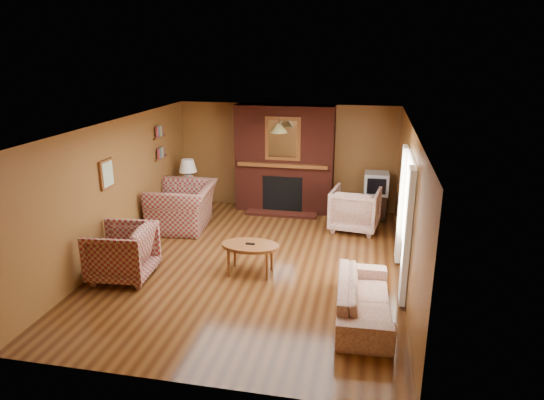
% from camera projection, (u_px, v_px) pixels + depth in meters
% --- Properties ---
extents(floor, '(6.50, 6.50, 0.00)m').
position_uv_depth(floor, '(254.00, 263.00, 8.44)').
color(floor, '#40200D').
rests_on(floor, ground).
extents(ceiling, '(6.50, 6.50, 0.00)m').
position_uv_depth(ceiling, '(252.00, 125.00, 7.73)').
color(ceiling, white).
rests_on(ceiling, wall_back).
extents(wall_back, '(6.50, 0.00, 6.50)m').
position_uv_depth(wall_back, '(286.00, 157.00, 11.12)').
color(wall_back, brown).
rests_on(wall_back, floor).
extents(wall_front, '(6.50, 0.00, 6.50)m').
position_uv_depth(wall_front, '(180.00, 287.00, 5.04)').
color(wall_front, brown).
rests_on(wall_front, floor).
extents(wall_left, '(0.00, 6.50, 6.50)m').
position_uv_depth(wall_left, '(116.00, 189.00, 8.56)').
color(wall_left, brown).
rests_on(wall_left, floor).
extents(wall_right, '(0.00, 6.50, 6.50)m').
position_uv_depth(wall_right, '(408.00, 206.00, 7.61)').
color(wall_right, brown).
rests_on(wall_right, floor).
extents(fireplace, '(2.20, 0.82, 2.40)m').
position_uv_depth(fireplace, '(284.00, 160.00, 10.88)').
color(fireplace, '#4C1910').
rests_on(fireplace, floor).
extents(window_right, '(0.10, 1.85, 2.00)m').
position_uv_depth(window_right, '(405.00, 215.00, 7.45)').
color(window_right, beige).
rests_on(window_right, wall_right).
extents(bookshelf, '(0.09, 0.55, 0.71)m').
position_uv_depth(bookshelf, '(161.00, 143.00, 10.18)').
color(bookshelf, brown).
rests_on(bookshelf, wall_left).
extents(botanical_print, '(0.05, 0.40, 0.50)m').
position_uv_depth(botanical_print, '(107.00, 174.00, 8.17)').
color(botanical_print, brown).
rests_on(botanical_print, wall_left).
extents(pendant_light, '(0.36, 0.36, 0.48)m').
position_uv_depth(pendant_light, '(279.00, 128.00, 10.00)').
color(pendant_light, black).
rests_on(pendant_light, ceiling).
extents(plaid_loveseat, '(1.36, 1.52, 0.91)m').
position_uv_depth(plaid_loveseat, '(183.00, 206.00, 10.01)').
color(plaid_loveseat, maroon).
rests_on(plaid_loveseat, floor).
extents(plaid_armchair, '(1.04, 1.02, 0.88)m').
position_uv_depth(plaid_armchair, '(122.00, 253.00, 7.78)').
color(plaid_armchair, maroon).
rests_on(plaid_armchair, floor).
extents(floral_sofa, '(0.80, 1.88, 0.54)m').
position_uv_depth(floral_sofa, '(364.00, 299.00, 6.68)').
color(floral_sofa, beige).
rests_on(floral_sofa, floor).
extents(floral_armchair, '(1.06, 1.09, 0.87)m').
position_uv_depth(floral_armchair, '(355.00, 209.00, 9.89)').
color(floral_armchair, beige).
rests_on(floral_armchair, floor).
extents(coffee_table, '(0.96, 0.59, 0.54)m').
position_uv_depth(coffee_table, '(250.00, 248.00, 7.93)').
color(coffee_table, brown).
rests_on(coffee_table, floor).
extents(side_table, '(0.42, 0.42, 0.56)m').
position_uv_depth(side_table, '(190.00, 200.00, 11.05)').
color(side_table, brown).
rests_on(side_table, floor).
extents(table_lamp, '(0.40, 0.40, 0.66)m').
position_uv_depth(table_lamp, '(188.00, 172.00, 10.86)').
color(table_lamp, silver).
rests_on(table_lamp, side_table).
extents(tv_stand, '(0.55, 0.51, 0.56)m').
position_uv_depth(tv_stand, '(375.00, 206.00, 10.59)').
color(tv_stand, black).
rests_on(tv_stand, floor).
extents(crt_tv, '(0.51, 0.51, 0.47)m').
position_uv_depth(crt_tv, '(376.00, 183.00, 10.43)').
color(crt_tv, '#AEB1B6').
rests_on(crt_tv, tv_stand).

